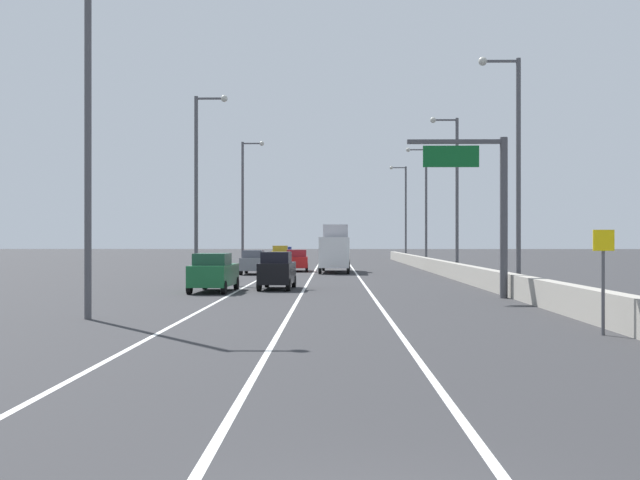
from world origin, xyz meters
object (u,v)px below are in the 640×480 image
lamp_post_right_fifth (404,208)px  car_blue_0 (286,254)px  car_gray_2 (254,262)px  car_green_5 (214,273)px  lamp_post_left_far (245,197)px  lamp_post_left_mid (200,177)px  lamp_post_left_near (94,122)px  car_red_4 (297,260)px  lamp_post_right_second (514,160)px  box_truck (335,250)px  lamp_post_right_third (454,186)px  car_yellow_1 (280,255)px  lamp_post_right_fourth (424,200)px  overhead_sign_gantry (488,197)px  car_black_3 (277,271)px  speed_advisory_sign (603,273)px

lamp_post_right_fifth → car_blue_0: (-14.98, 2.99, -5.83)m
car_gray_2 → car_green_5: (0.03, -20.15, 0.05)m
lamp_post_left_far → lamp_post_left_mid: bearing=-90.8°
lamp_post_left_mid → lamp_post_left_far: (0.31, 22.17, 0.00)m
lamp_post_right_fifth → lamp_post_left_mid: (-17.42, -45.73, 0.00)m
lamp_post_left_near → car_gray_2: 34.24m
car_red_4 → car_blue_0: bearing=95.3°
lamp_post_right_second → car_red_4: size_ratio=2.63×
box_truck → lamp_post_right_fifth: bearing=73.9°
lamp_post_right_second → car_green_5: (-15.39, 1.07, -5.75)m
lamp_post_right_third → car_blue_0: size_ratio=2.85×
lamp_post_left_far → car_yellow_1: (2.33, 14.27, -5.72)m
lamp_post_right_fifth → lamp_post_right_fourth: bearing=-89.3°
overhead_sign_gantry → lamp_post_right_second: size_ratio=0.63×
lamp_post_right_second → overhead_sign_gantry: bearing=-123.0°
lamp_post_left_near → car_black_3: bearing=72.0°
lamp_post_left_mid → car_blue_0: bearing=87.1°
speed_advisory_sign → lamp_post_left_far: lamp_post_left_far is taller
overhead_sign_gantry → lamp_post_left_far: bearing=113.9°
overhead_sign_gantry → lamp_post_right_fifth: 58.46m
car_gray_2 → car_black_3: (3.19, -18.03, 0.07)m
overhead_sign_gantry → car_green_5: size_ratio=1.56×
overhead_sign_gantry → lamp_post_left_far: (-15.43, 34.84, 2.03)m
car_black_3 → box_truck: 22.28m
car_blue_0 → lamp_post_left_far: bearing=-94.6°
car_yellow_1 → car_black_3: car_yellow_1 is taller
box_truck → lamp_post_left_mid: bearing=-119.4°
box_truck → car_yellow_1: bearing=106.2°
car_blue_0 → lamp_post_right_second: bearing=-75.4°
speed_advisory_sign → overhead_sign_gantry: bearing=91.9°
lamp_post_right_second → car_blue_0: size_ratio=2.85×
speed_advisory_sign → box_truck: (-7.46, 41.77, 0.08)m
car_gray_2 → car_yellow_1: bearing=89.1°
speed_advisory_sign → lamp_post_right_second: bearing=84.9°
lamp_post_left_near → car_red_4: bearing=82.7°
lamp_post_left_mid → box_truck: (8.72, 15.51, -4.92)m
lamp_post_left_near → car_black_3: 17.44m
car_red_4 → lamp_post_right_fifth: bearing=67.1°
lamp_post_right_second → lamp_post_right_fifth: 55.43m
lamp_post_right_third → car_blue_0: 43.14m
lamp_post_left_mid → car_green_5: bearing=-75.2°
lamp_post_right_fourth → car_blue_0: lamp_post_right_fourth is taller
car_green_5 → speed_advisory_sign: bearing=-51.8°
car_yellow_1 → car_red_4: bearing=-81.8°
lamp_post_left_mid → car_blue_0: (2.44, 48.73, -5.83)m
lamp_post_right_second → lamp_post_right_fifth: bearing=90.3°
overhead_sign_gantry → lamp_post_left_near: bearing=-148.3°
speed_advisory_sign → lamp_post_right_second: 17.37m
car_black_3 → box_truck: (3.28, 22.02, 0.82)m
lamp_post_right_second → lamp_post_left_far: same height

